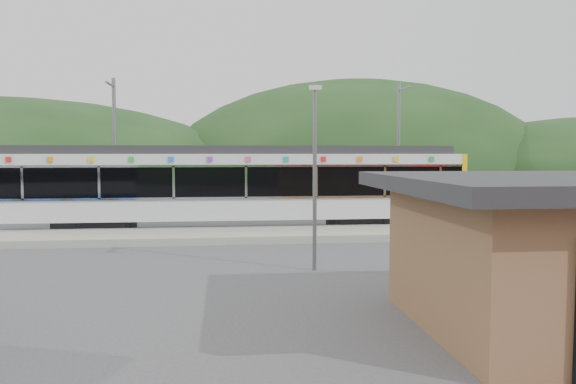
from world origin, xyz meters
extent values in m
plane|color=#4C4C4F|center=(0.00, 0.00, 0.00)|extent=(120.00, 120.00, 0.00)
ellipsoid|color=#1E3D19|center=(-28.00, 52.00, 0.00)|extent=(60.00, 45.00, 20.00)
ellipsoid|color=#1E3D19|center=(16.00, 54.00, 0.00)|extent=(52.00, 39.00, 26.00)
cube|color=#9E9E99|center=(0.00, 3.30, 0.15)|extent=(26.00, 3.20, 0.30)
cube|color=yellow|center=(0.00, 2.00, 0.30)|extent=(26.00, 0.10, 0.01)
cube|color=black|center=(-7.40, 6.00, 0.30)|extent=(3.20, 2.20, 0.56)
cube|color=black|center=(4.60, 6.00, 0.30)|extent=(3.20, 2.20, 0.56)
cube|color=silver|center=(-1.40, 6.00, 1.04)|extent=(20.00, 2.90, 0.92)
cube|color=black|center=(-1.40, 6.00, 2.23)|extent=(20.00, 2.96, 1.45)
cube|color=silver|center=(-1.40, 4.50, 1.55)|extent=(20.00, 0.05, 0.10)
cube|color=silver|center=(-1.40, 4.50, 2.90)|extent=(20.00, 0.05, 0.10)
cube|color=silver|center=(-1.40, 6.00, 3.17)|extent=(20.00, 2.90, 0.45)
cube|color=#2D2D30|center=(-1.40, 6.00, 3.58)|extent=(19.40, 2.50, 0.36)
cube|color=yellow|center=(8.72, 6.00, 1.90)|extent=(0.24, 2.92, 3.00)
cube|color=silver|center=(-9.90, 4.50, 2.23)|extent=(0.10, 0.05, 1.35)
cube|color=silver|center=(-6.90, 4.50, 2.23)|extent=(0.10, 0.05, 1.35)
cube|color=silver|center=(-3.90, 4.50, 2.23)|extent=(0.10, 0.05, 1.35)
cube|color=silver|center=(-0.90, 4.50, 2.23)|extent=(0.10, 0.05, 1.35)
cube|color=silver|center=(2.10, 4.50, 2.23)|extent=(0.10, 0.05, 1.35)
cube|color=silver|center=(5.10, 4.50, 2.23)|extent=(0.10, 0.05, 1.35)
cube|color=silver|center=(7.60, 4.50, 2.23)|extent=(0.10, 0.05, 1.35)
cube|color=red|center=(-10.40, 4.51, 3.18)|extent=(0.22, 0.04, 0.22)
cube|color=orange|center=(-8.80, 4.51, 3.18)|extent=(0.22, 0.04, 0.22)
cube|color=yellow|center=(-7.20, 4.51, 3.18)|extent=(0.22, 0.04, 0.22)
cube|color=green|center=(-5.60, 4.51, 3.18)|extent=(0.22, 0.04, 0.22)
cube|color=blue|center=(-4.00, 4.51, 3.18)|extent=(0.22, 0.04, 0.22)
cube|color=purple|center=(-2.40, 4.51, 3.18)|extent=(0.22, 0.04, 0.22)
cube|color=#E54C8C|center=(-0.80, 4.51, 3.18)|extent=(0.22, 0.04, 0.22)
cube|color=#19A5A5|center=(0.80, 4.51, 3.18)|extent=(0.22, 0.04, 0.22)
cube|color=red|center=(2.40, 4.51, 3.18)|extent=(0.22, 0.04, 0.22)
cube|color=orange|center=(4.00, 4.51, 3.18)|extent=(0.22, 0.04, 0.22)
cube|color=yellow|center=(5.60, 4.51, 3.18)|extent=(0.22, 0.04, 0.22)
cube|color=green|center=(7.20, 4.51, 3.18)|extent=(0.22, 0.04, 0.22)
cylinder|color=slate|center=(-7.00, 8.60, 3.50)|extent=(0.18, 0.18, 7.00)
cube|color=slate|center=(-7.00, 7.80, 6.60)|extent=(0.08, 1.80, 0.08)
cylinder|color=slate|center=(7.00, 8.60, 3.50)|extent=(0.18, 0.18, 7.00)
cube|color=slate|center=(7.00, 7.80, 6.60)|extent=(0.08, 1.80, 0.08)
cylinder|color=slate|center=(0.80, -3.00, 2.69)|extent=(0.12, 0.12, 5.39)
cube|color=slate|center=(0.80, -3.40, 5.30)|extent=(0.25, 0.91, 0.12)
cube|color=silver|center=(0.80, -3.81, 5.23)|extent=(0.37, 0.23, 0.12)
camera|label=1|loc=(-1.85, -19.11, 3.45)|focal=35.00mm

